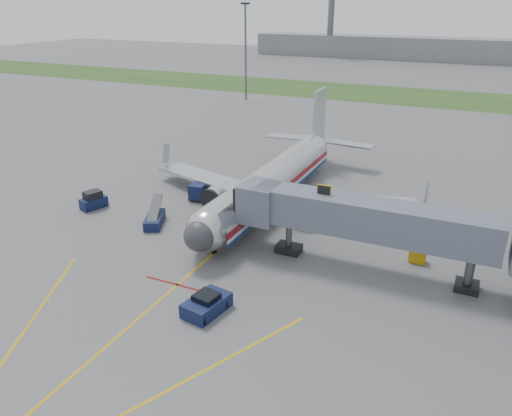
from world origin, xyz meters
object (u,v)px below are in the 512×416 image
at_px(baggage_tug, 93,201).
at_px(ramp_worker, 213,211).
at_px(airliner, 273,180).
at_px(belt_loader, 155,219).
at_px(pushback_tug, 207,304).

distance_m(baggage_tug, ramp_worker, 13.42).
bearing_deg(ramp_worker, airliner, 18.31).
relative_size(belt_loader, ramp_worker, 3.23).
relative_size(airliner, ramp_worker, 23.90).
distance_m(airliner, ramp_worker, 7.76).
height_order(belt_loader, ramp_worker, belt_loader).
xyz_separation_m(pushback_tug, baggage_tug, (-21.06, 11.83, 0.24)).
bearing_deg(pushback_tug, ramp_worker, 118.04).
height_order(baggage_tug, ramp_worker, baggage_tug).
bearing_deg(airliner, ramp_worker, -122.52).
relative_size(pushback_tug, ramp_worker, 2.58).
bearing_deg(baggage_tug, ramp_worker, 14.08).
xyz_separation_m(baggage_tug, belt_loader, (8.57, -0.76, -0.28)).
bearing_deg(pushback_tug, baggage_tug, 150.67).
height_order(baggage_tug, belt_loader, belt_loader).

